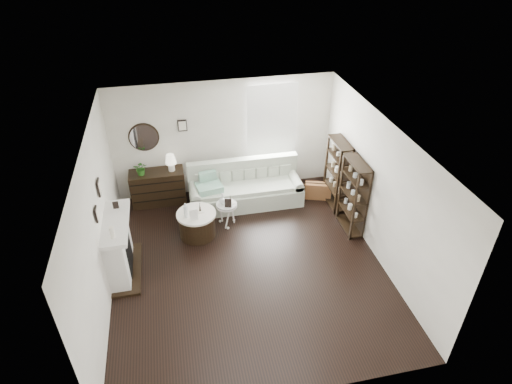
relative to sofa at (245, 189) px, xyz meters
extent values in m
plane|color=black|center=(-0.35, -2.08, -0.33)|extent=(5.50, 5.50, 0.00)
plane|color=white|center=(-0.35, -2.08, 2.37)|extent=(5.50, 5.50, 0.00)
plane|color=silver|center=(-0.35, 0.67, 1.02)|extent=(5.00, 0.00, 5.00)
plane|color=silver|center=(-0.35, -4.83, 1.02)|extent=(5.00, 0.00, 5.00)
plane|color=silver|center=(-2.85, -2.08, 1.02)|extent=(0.00, 5.50, 5.50)
plane|color=silver|center=(2.15, -2.08, 1.02)|extent=(0.00, 5.50, 5.50)
cube|color=white|center=(0.75, 0.65, 1.27)|extent=(1.00, 0.02, 1.80)
cube|color=white|center=(0.75, 0.59, 1.27)|extent=(1.15, 0.02, 1.90)
cylinder|color=silver|center=(-2.10, 0.64, 1.22)|extent=(0.60, 0.03, 0.60)
cube|color=black|center=(-1.25, 0.64, 1.42)|extent=(0.20, 0.03, 0.26)
cube|color=white|center=(-2.68, -1.78, 0.22)|extent=(0.34, 1.20, 1.10)
cube|color=black|center=(-2.65, -1.78, 0.07)|extent=(0.30, 0.65, 0.70)
cube|color=white|center=(-2.63, -1.78, 0.79)|extent=(0.44, 1.35, 0.08)
cube|color=black|center=(-2.60, -1.78, -0.30)|extent=(0.50, 1.40, 0.05)
cylinder|color=white|center=(-2.63, -2.23, 0.94)|extent=(0.08, 0.08, 0.22)
cube|color=black|center=(-2.63, -1.38, 0.90)|extent=(0.10, 0.03, 0.14)
cube|color=black|center=(-2.82, -2.13, 1.27)|extent=(0.03, 0.18, 0.24)
cube|color=black|center=(-2.82, -1.48, 1.37)|extent=(0.03, 0.22, 0.28)
cube|color=black|center=(1.98, -0.53, 0.47)|extent=(0.30, 0.80, 1.60)
cylinder|color=#C6B088|center=(1.96, -0.78, 0.19)|extent=(0.08, 0.08, 0.11)
cylinder|color=#C6B088|center=(1.96, -0.53, 0.19)|extent=(0.08, 0.08, 0.11)
cylinder|color=#C6B088|center=(1.96, -0.28, 0.19)|extent=(0.08, 0.08, 0.11)
cylinder|color=#C6B088|center=(1.96, -0.78, 0.59)|extent=(0.08, 0.08, 0.11)
cylinder|color=#C6B088|center=(1.96, -0.53, 0.59)|extent=(0.08, 0.08, 0.11)
cylinder|color=#C6B088|center=(1.96, -0.28, 0.59)|extent=(0.08, 0.08, 0.11)
cylinder|color=#C6B088|center=(1.96, -0.78, 0.99)|extent=(0.08, 0.08, 0.11)
cylinder|color=#C6B088|center=(1.96, -0.53, 0.99)|extent=(0.08, 0.08, 0.11)
cylinder|color=#C6B088|center=(1.96, -0.28, 0.99)|extent=(0.08, 0.08, 0.11)
cube|color=black|center=(1.98, -1.43, 0.47)|extent=(0.30, 0.80, 1.60)
cylinder|color=#C6B088|center=(1.96, -1.68, 0.19)|extent=(0.08, 0.08, 0.11)
cylinder|color=#C6B088|center=(1.96, -1.43, 0.19)|extent=(0.08, 0.08, 0.11)
cylinder|color=#C6B088|center=(1.96, -1.18, 0.19)|extent=(0.08, 0.08, 0.11)
cylinder|color=#C6B088|center=(1.96, -1.68, 0.59)|extent=(0.08, 0.08, 0.11)
cylinder|color=#C6B088|center=(1.96, -1.43, 0.59)|extent=(0.08, 0.08, 0.11)
cylinder|color=#C6B088|center=(1.96, -1.18, 0.59)|extent=(0.08, 0.08, 0.11)
cylinder|color=#C6B088|center=(1.96, -1.68, 0.99)|extent=(0.08, 0.08, 0.11)
cylinder|color=#C6B088|center=(1.96, -1.43, 0.99)|extent=(0.08, 0.08, 0.11)
cylinder|color=#C6B088|center=(1.96, -1.18, 0.99)|extent=(0.08, 0.08, 0.11)
cube|color=#ABB5A2|center=(0.00, -0.08, -0.12)|extent=(2.54, 0.88, 0.41)
cube|color=#ABB5A2|center=(0.00, -0.11, 0.13)|extent=(2.19, 0.70, 0.10)
cube|color=#ABB5A2|center=(0.00, 0.26, 0.27)|extent=(2.54, 0.20, 0.78)
cube|color=#ABB5A2|center=(-1.15, -0.08, -0.07)|extent=(0.21, 0.83, 0.51)
cube|color=#ABB5A2|center=(1.15, -0.08, -0.07)|extent=(0.21, 0.83, 0.51)
cube|color=#227F5B|center=(-0.83, -0.13, 0.25)|extent=(0.61, 0.53, 0.14)
cube|color=brown|center=(1.69, -0.22, -0.13)|extent=(0.63, 0.38, 0.40)
cube|color=black|center=(-1.94, 0.39, 0.08)|extent=(1.20, 0.50, 0.80)
cube|color=black|center=(-1.94, 0.13, -0.11)|extent=(1.16, 0.01, 0.02)
cube|color=black|center=(-1.94, 0.13, 0.12)|extent=(1.16, 0.01, 0.02)
cube|color=black|center=(-1.94, 0.13, 0.34)|extent=(1.16, 0.01, 0.01)
imported|color=#255D1A|center=(-2.24, 0.34, 0.64)|extent=(0.33, 0.29, 0.32)
cylinder|color=black|center=(-1.20, -1.00, -0.07)|extent=(0.74, 0.74, 0.51)
cylinder|color=white|center=(-1.20, -1.00, 0.21)|extent=(0.80, 0.80, 0.04)
cylinder|color=silver|center=(-0.54, -0.78, 0.20)|extent=(0.44, 0.44, 0.03)
cylinder|color=white|center=(-0.54, -0.78, 0.16)|extent=(0.45, 0.45, 0.02)
cylinder|color=white|center=(-0.54, -0.78, -0.07)|extent=(0.03, 0.03, 0.50)
cylinder|color=silver|center=(-1.40, -1.09, 0.40)|extent=(0.08, 0.08, 0.33)
cube|color=white|center=(-1.25, -1.21, 0.34)|extent=(0.17, 0.07, 0.22)
cube|color=black|center=(-0.52, -0.89, 0.31)|extent=(0.15, 0.09, 0.19)
camera|label=1|loc=(-1.46, -8.06, 5.37)|focal=30.00mm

